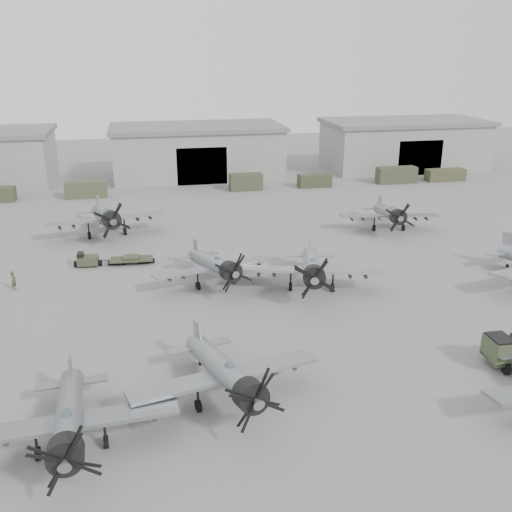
{
  "coord_description": "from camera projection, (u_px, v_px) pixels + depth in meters",
  "views": [
    {
      "loc": [
        -9.44,
        -36.14,
        20.82
      ],
      "look_at": [
        0.47,
        13.19,
        2.5
      ],
      "focal_mm": 40.0,
      "sensor_mm": 36.0,
      "label": 1
    }
  ],
  "objects": [
    {
      "name": "aircraft_far_1",
      "position": [
        390.0,
        214.0,
        68.52
      ],
      "size": [
        12.0,
        10.8,
        4.76
      ],
      "rotation": [
        0.0,
        0.0,
        -0.17
      ],
      "color": "gray",
      "rests_on": "ground"
    },
    {
      "name": "aircraft_mid_1",
      "position": [
        216.0,
        265.0,
        52.36
      ],
      "size": [
        11.73,
        10.56,
        4.67
      ],
      "rotation": [
        0.0,
        0.0,
        0.25
      ],
      "color": "gray",
      "rests_on": "ground"
    },
    {
      "name": "support_truck_6",
      "position": [
        396.0,
        175.0,
        93.59
      ],
      "size": [
        6.54,
        2.2,
        2.63
      ],
      "primitive_type": "cube",
      "color": "#3B412A",
      "rests_on": "ground"
    },
    {
      "name": "ground_crew",
      "position": [
        14.0,
        280.0,
        52.07
      ],
      "size": [
        0.57,
        0.74,
        1.81
      ],
      "primitive_type": "imported",
      "rotation": [
        0.0,
        0.0,
        1.34
      ],
      "color": "#46442D",
      "rests_on": "ground"
    },
    {
      "name": "aircraft_mid_2",
      "position": [
        312.0,
        268.0,
        51.22
      ],
      "size": [
        12.73,
        11.46,
        5.07
      ],
      "rotation": [
        0.0,
        0.0,
        -0.25
      ],
      "color": "#999DA2",
      "rests_on": "ground"
    },
    {
      "name": "ground",
      "position": [
        285.0,
        348.0,
        42.16
      ],
      "size": [
        220.0,
        220.0,
        0.0
      ],
      "primitive_type": "plane",
      "color": "slate",
      "rests_on": "ground"
    },
    {
      "name": "hangar_right",
      "position": [
        404.0,
        144.0,
        104.78
      ],
      "size": [
        29.0,
        14.8,
        8.7
      ],
      "color": "#AAA99F",
      "rests_on": "ground"
    },
    {
      "name": "support_truck_7",
      "position": [
        445.0,
        175.0,
        95.33
      ],
      "size": [
        6.58,
        2.2,
        1.96
      ],
      "primitive_type": "cube",
      "color": "#42432B",
      "rests_on": "ground"
    },
    {
      "name": "aircraft_far_0",
      "position": [
        106.0,
        217.0,
        66.16
      ],
      "size": [
        13.77,
        12.39,
        5.47
      ],
      "rotation": [
        0.0,
        0.0,
        0.2
      ],
      "color": "gray",
      "rests_on": "ground"
    },
    {
      "name": "aircraft_near_1",
      "position": [
        227.0,
        374.0,
        34.7
      ],
      "size": [
        12.26,
        11.03,
        4.87
      ],
      "rotation": [
        0.0,
        0.0,
        0.23
      ],
      "color": "gray",
      "rests_on": "ground"
    },
    {
      "name": "tug_trailer",
      "position": [
        105.0,
        260.0,
        58.06
      ],
      "size": [
        7.58,
        1.79,
        1.52
      ],
      "rotation": [
        0.0,
        0.0,
        -0.05
      ],
      "color": "#383B26",
      "rests_on": "ground"
    },
    {
      "name": "support_truck_4",
      "position": [
        246.0,
        182.0,
        88.94
      ],
      "size": [
        5.07,
        2.2,
        2.53
      ],
      "primitive_type": "cube",
      "color": "#3C422B",
      "rests_on": "ground"
    },
    {
      "name": "support_truck_5",
      "position": [
        315.0,
        181.0,
        91.11
      ],
      "size": [
        5.24,
        2.2,
        2.01
      ],
      "primitive_type": "cube",
      "color": "#373B27",
      "rests_on": "ground"
    },
    {
      "name": "hangar_center",
      "position": [
        197.0,
        151.0,
        97.75
      ],
      "size": [
        29.0,
        14.8,
        8.7
      ],
      "color": "#AAA99F",
      "rests_on": "ground"
    },
    {
      "name": "support_truck_2",
      "position": [
        86.0,
        189.0,
        84.49
      ],
      "size": [
        5.96,
        2.2,
        2.47
      ],
      "primitive_type": "cube",
      "color": "#434A30",
      "rests_on": "ground"
    },
    {
      "name": "aircraft_near_0",
      "position": [
        69.0,
        421.0,
        30.38
      ],
      "size": [
        11.86,
        10.67,
        4.73
      ],
      "rotation": [
        0.0,
        0.0,
        0.08
      ],
      "color": "gray",
      "rests_on": "ground"
    }
  ]
}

